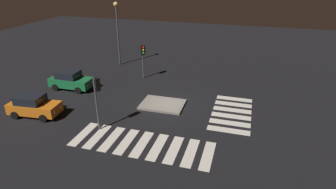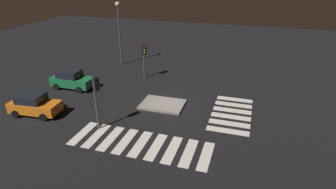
{
  "view_description": "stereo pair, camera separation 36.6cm",
  "coord_description": "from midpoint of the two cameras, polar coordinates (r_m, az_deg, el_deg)",
  "views": [
    {
      "loc": [
        6.37,
        -21.5,
        11.23
      ],
      "look_at": [
        0.0,
        0.0,
        1.0
      ],
      "focal_mm": 30.01,
      "sensor_mm": 36.0,
      "label": 1
    },
    {
      "loc": [
        6.72,
        -21.4,
        11.23
      ],
      "look_at": [
        0.0,
        0.0,
        1.0
      ],
      "focal_mm": 30.01,
      "sensor_mm": 36.0,
      "label": 2
    }
  ],
  "objects": [
    {
      "name": "ground_plane",
      "position": [
        25.08,
        -0.42,
        -2.08
      ],
      "size": [
        80.0,
        80.0,
        0.0
      ],
      "primitive_type": "plane",
      "color": "black"
    },
    {
      "name": "traffic_island",
      "position": [
        24.93,
        -1.53,
        -2.03
      ],
      "size": [
        3.8,
        2.86,
        0.18
      ],
      "color": "gray",
      "rests_on": "ground"
    },
    {
      "name": "car_orange",
      "position": [
        25.52,
        -26.0,
        -2.05
      ],
      "size": [
        4.27,
        2.24,
        1.81
      ],
      "rotation": [
        0.0,
        0.0,
        0.09
      ],
      "color": "orange",
      "rests_on": "ground"
    },
    {
      "name": "car_green",
      "position": [
        29.75,
        -19.51,
        2.76
      ],
      "size": [
        4.27,
        2.02,
        1.85
      ],
      "rotation": [
        0.0,
        0.0,
        -0.0
      ],
      "color": "#196B38",
      "rests_on": "ground"
    },
    {
      "name": "traffic_light_south",
      "position": [
        20.74,
        -14.72,
        0.69
      ],
      "size": [
        0.54,
        0.53,
        4.13
      ],
      "rotation": [
        0.0,
        0.0,
        0.96
      ],
      "color": "#47474C",
      "rests_on": "ground"
    },
    {
      "name": "traffic_light_west",
      "position": [
        30.28,
        -5.45,
        8.29
      ],
      "size": [
        0.54,
        0.53,
        3.72
      ],
      "rotation": [
        0.0,
        0.0,
        -0.9
      ],
      "color": "#47474C",
      "rests_on": "ground"
    },
    {
      "name": "street_lamp",
      "position": [
        34.86,
        -10.61,
        14.11
      ],
      "size": [
        0.56,
        0.56,
        7.57
      ],
      "color": "#47474C",
      "rests_on": "ground"
    },
    {
      "name": "crosswalk_near",
      "position": [
        19.88,
        -5.86,
        -9.99
      ],
      "size": [
        9.9,
        3.2,
        0.02
      ],
      "color": "silver",
      "rests_on": "ground"
    },
    {
      "name": "crosswalk_side",
      "position": [
        24.23,
        12.37,
        -3.69
      ],
      "size": [
        3.2,
        6.45,
        0.02
      ],
      "color": "silver",
      "rests_on": "ground"
    }
  ]
}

